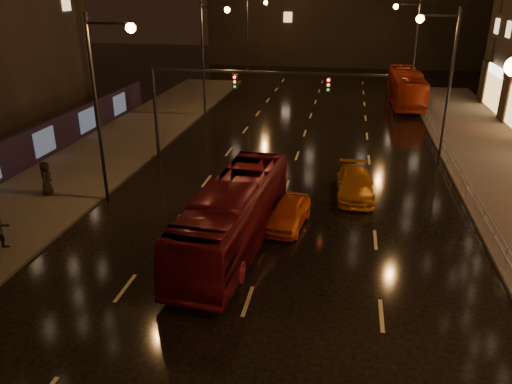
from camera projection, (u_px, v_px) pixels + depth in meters
ground at (294, 165)px, 33.64m from camera, size 140.00×140.00×0.00m
sidewalk_left at (71, 177)px, 31.32m from camera, size 7.00×70.00×0.15m
traffic_signal at (219, 92)px, 32.67m from camera, size 15.31×0.32×6.20m
railing_right at (461, 172)px, 29.78m from camera, size 0.05×56.00×1.00m
bus_red at (233, 215)px, 22.62m from camera, size 3.51×11.38×3.12m
bus_curb at (406, 87)px, 50.48m from camera, size 2.94×12.04×3.34m
taxi_near at (288, 213)px, 24.86m from camera, size 2.21×4.31×1.40m
taxi_far at (355, 184)px, 28.43m from camera, size 2.25×5.06×1.44m
pedestrian_b at (0, 230)px, 22.22m from camera, size 1.03×1.13×1.91m
pedestrian_c at (46, 178)px, 28.18m from camera, size 0.85×1.09×1.95m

